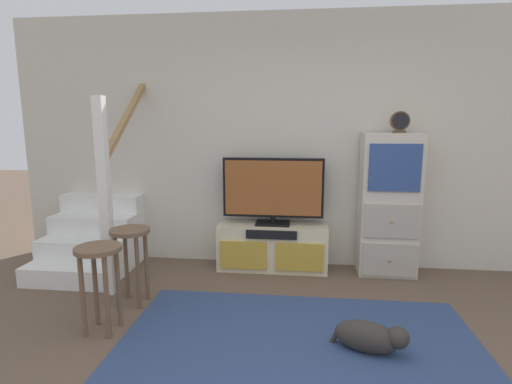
# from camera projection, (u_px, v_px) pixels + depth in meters

# --- Properties ---
(back_wall) EXTENTS (6.40, 0.12, 2.70)m
(back_wall) POSITION_uv_depth(u_px,v_px,m) (302.00, 143.00, 4.34)
(back_wall) COLOR beige
(back_wall) RESTS_ON ground_plane
(area_rug) EXTENTS (2.60, 1.80, 0.01)m
(area_rug) POSITION_uv_depth(u_px,v_px,m) (299.00, 353.00, 2.76)
(area_rug) COLOR navy
(area_rug) RESTS_ON ground_plane
(media_console) EXTENTS (1.16, 0.38, 0.49)m
(media_console) POSITION_uv_depth(u_px,v_px,m) (272.00, 247.00, 4.31)
(media_console) COLOR beige
(media_console) RESTS_ON ground_plane
(television) EXTENTS (1.06, 0.22, 0.71)m
(television) POSITION_uv_depth(u_px,v_px,m) (273.00, 190.00, 4.22)
(television) COLOR black
(television) RESTS_ON media_console
(side_cabinet) EXTENTS (0.58, 0.38, 1.47)m
(side_cabinet) POSITION_uv_depth(u_px,v_px,m) (389.00, 205.00, 4.10)
(side_cabinet) COLOR beige
(side_cabinet) RESTS_ON ground_plane
(desk_clock) EXTENTS (0.19, 0.08, 0.21)m
(desk_clock) POSITION_uv_depth(u_px,v_px,m) (400.00, 122.00, 3.93)
(desk_clock) COLOR #4C3823
(desk_clock) RESTS_ON side_cabinet
(staircase) EXTENTS (1.00, 1.36, 2.20)m
(staircase) POSITION_uv_depth(u_px,v_px,m) (102.00, 230.00, 4.51)
(staircase) COLOR white
(staircase) RESTS_ON ground_plane
(bar_stool_near) EXTENTS (0.34, 0.34, 0.67)m
(bar_stool_near) POSITION_uv_depth(u_px,v_px,m) (99.00, 268.00, 2.98)
(bar_stool_near) COLOR brown
(bar_stool_near) RESTS_ON ground_plane
(bar_stool_far) EXTENTS (0.34, 0.34, 0.68)m
(bar_stool_far) POSITION_uv_depth(u_px,v_px,m) (131.00, 248.00, 3.44)
(bar_stool_far) COLOR brown
(bar_stool_far) RESTS_ON ground_plane
(dog) EXTENTS (0.52, 0.33, 0.23)m
(dog) POSITION_uv_depth(u_px,v_px,m) (370.00, 337.00, 2.76)
(dog) COLOR #332D28
(dog) RESTS_ON ground_plane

